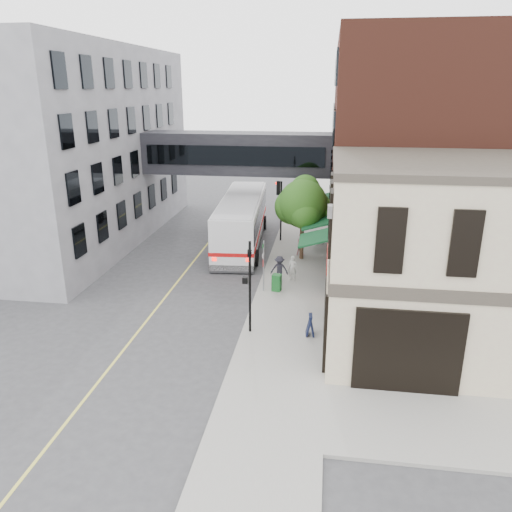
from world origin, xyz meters
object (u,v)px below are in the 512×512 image
(newspaper_box, at_px, (277,283))
(pedestrian_a, at_px, (292,268))
(bus, at_px, (242,219))
(pedestrian_b, at_px, (302,244))
(sandwich_board, at_px, (310,325))
(pedestrian_c, at_px, (279,269))

(newspaper_box, bearing_deg, pedestrian_a, 79.38)
(pedestrian_a, bearing_deg, bus, 126.72)
(bus, xyz_separation_m, pedestrian_a, (4.32, -7.09, -1.05))
(pedestrian_b, relative_size, sandwich_board, 1.53)
(bus, xyz_separation_m, pedestrian_c, (3.58, -7.63, -0.98))
(bus, bearing_deg, sandwich_board, -67.99)
(pedestrian_c, bearing_deg, sandwich_board, -70.48)
(pedestrian_a, bearing_deg, newspaper_box, -106.87)
(bus, relative_size, pedestrian_b, 8.35)
(bus, height_order, sandwich_board, bus)
(bus, relative_size, newspaper_box, 13.41)
(pedestrian_b, xyz_separation_m, newspaper_box, (-1.04, -6.54, -0.30))
(pedestrian_b, xyz_separation_m, pedestrian_c, (-1.02, -5.23, 0.03))
(bus, distance_m, pedestrian_a, 8.37)
(pedestrian_a, bearing_deg, sandwich_board, -73.56)
(pedestrian_a, distance_m, pedestrian_b, 4.70)
(pedestrian_b, xyz_separation_m, sandwich_board, (1.07, -11.64, -0.27))
(bus, distance_m, pedestrian_c, 8.49)
(pedestrian_b, bearing_deg, bus, 137.94)
(pedestrian_a, distance_m, sandwich_board, 7.09)
(pedestrian_b, height_order, newspaper_box, pedestrian_b)
(pedestrian_a, distance_m, pedestrian_c, 0.91)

